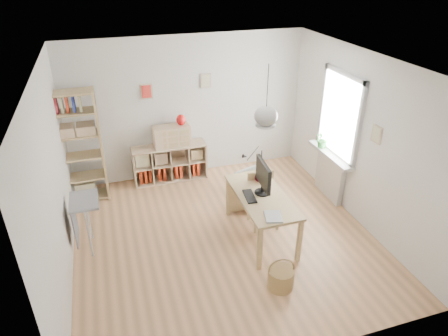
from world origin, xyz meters
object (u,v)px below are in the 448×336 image
object	(u,v)px
storage_chest	(255,193)
cube_shelf	(169,165)
drawer_chest	(172,136)
desk	(262,200)
chair	(263,196)
monitor	(263,176)
tall_bookshelf	(77,144)

from	to	relation	value
storage_chest	cube_shelf	bearing A→B (deg)	114.79
storage_chest	drawer_chest	xyz separation A→B (m)	(-1.20, 1.27, 0.72)
desk	chair	xyz separation A→B (m)	(0.16, 0.32, -0.15)
desk	monitor	xyz separation A→B (m)	(0.03, 0.06, 0.38)
desk	drawer_chest	bearing A→B (deg)	113.02
cube_shelf	desk	bearing A→B (deg)	-65.39
desk	drawer_chest	xyz separation A→B (m)	(-0.93, 2.19, 0.26)
cube_shelf	storage_chest	bearing A→B (deg)	-45.37
cube_shelf	drawer_chest	bearing A→B (deg)	-24.20
desk	drawer_chest	world-z (taller)	drawer_chest
desk	tall_bookshelf	xyz separation A→B (m)	(-2.59, 1.95, 0.43)
desk	tall_bookshelf	distance (m)	3.27
storage_chest	drawer_chest	distance (m)	1.89
cube_shelf	chair	distance (m)	2.25
desk	storage_chest	bearing A→B (deg)	73.42
monitor	storage_chest	bearing A→B (deg)	79.35
desk	monitor	size ratio (longest dim) A/B	2.55
desk	storage_chest	distance (m)	1.06
cube_shelf	tall_bookshelf	world-z (taller)	tall_bookshelf
cube_shelf	chair	size ratio (longest dim) A/B	1.58
cube_shelf	tall_bookshelf	xyz separation A→B (m)	(-1.56, -0.28, 0.79)
cube_shelf	monitor	distance (m)	2.53
cube_shelf	tall_bookshelf	size ratio (longest dim) A/B	0.70
desk	storage_chest	xyz separation A→B (m)	(0.27, 0.92, -0.46)
monitor	drawer_chest	distance (m)	2.34
chair	storage_chest	size ratio (longest dim) A/B	1.10
tall_bookshelf	drawer_chest	bearing A→B (deg)	8.25
drawer_chest	desk	bearing A→B (deg)	-69.83
desk	chair	distance (m)	0.39
cube_shelf	drawer_chest	world-z (taller)	drawer_chest
tall_bookshelf	drawer_chest	world-z (taller)	tall_bookshelf
desk	monitor	bearing A→B (deg)	61.79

